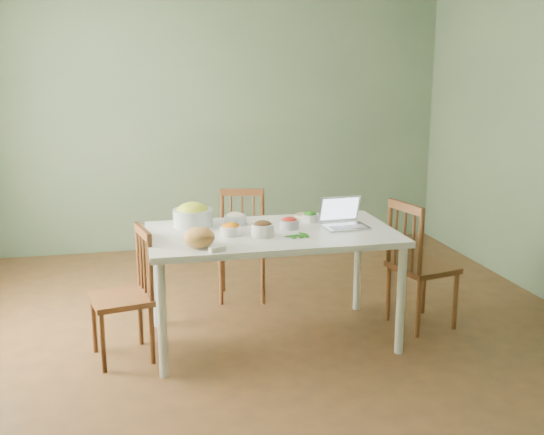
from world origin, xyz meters
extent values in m
cube|color=#402B1B|center=(0.00, 0.00, 0.00)|extent=(5.00, 5.00, 0.00)
cube|color=#617858|center=(0.00, 2.50, 1.35)|extent=(5.00, 0.00, 2.70)
cube|color=#617858|center=(0.00, -2.50, 1.35)|extent=(5.00, 0.00, 2.70)
ellipsoid|color=#B37438|center=(-0.52, -0.41, 0.89)|extent=(0.25, 0.25, 0.13)
cube|color=beige|center=(-0.41, -0.54, 0.84)|extent=(0.12, 0.08, 0.03)
cylinder|color=tan|center=(0.40, 0.28, 0.83)|extent=(0.20, 0.20, 0.02)
camera|label=1|loc=(-0.95, -4.48, 1.97)|focal=43.00mm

